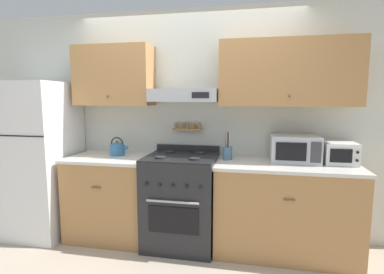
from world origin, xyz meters
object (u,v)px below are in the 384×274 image
at_px(microwave, 294,149).
at_px(refrigerator, 41,159).
at_px(toaster_oven, 340,153).
at_px(utensil_crock, 227,152).
at_px(stove_range, 181,200).
at_px(tea_kettle, 117,148).

bearing_deg(microwave, refrigerator, -176.77).
height_order(microwave, toaster_oven, microwave).
distance_m(utensil_crock, toaster_oven, 1.10).
bearing_deg(utensil_crock, toaster_oven, -0.09).
xyz_separation_m(stove_range, toaster_oven, (1.57, 0.11, 0.54)).
bearing_deg(refrigerator, microwave, 3.23).
height_order(stove_range, toaster_oven, toaster_oven).
bearing_deg(stove_range, microwave, 6.39).
xyz_separation_m(stove_range, tea_kettle, (-0.77, 0.11, 0.52)).
bearing_deg(refrigerator, utensil_crock, 3.78).
bearing_deg(stove_range, tea_kettle, 171.83).
relative_size(tea_kettle, microwave, 0.46).
distance_m(refrigerator, tea_kettle, 0.91).
xyz_separation_m(refrigerator, microwave, (2.81, 0.16, 0.19)).
distance_m(microwave, utensil_crock, 0.68).
relative_size(stove_range, tea_kettle, 4.74).
xyz_separation_m(stove_range, refrigerator, (-1.66, -0.03, 0.39)).
xyz_separation_m(tea_kettle, utensil_crock, (1.24, 0.00, -0.00)).
height_order(microwave, utensil_crock, utensil_crock).
xyz_separation_m(microwave, utensil_crock, (-0.68, -0.02, -0.06)).
relative_size(tea_kettle, toaster_oven, 0.72).
xyz_separation_m(microwave, toaster_oven, (0.42, -0.02, -0.03)).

